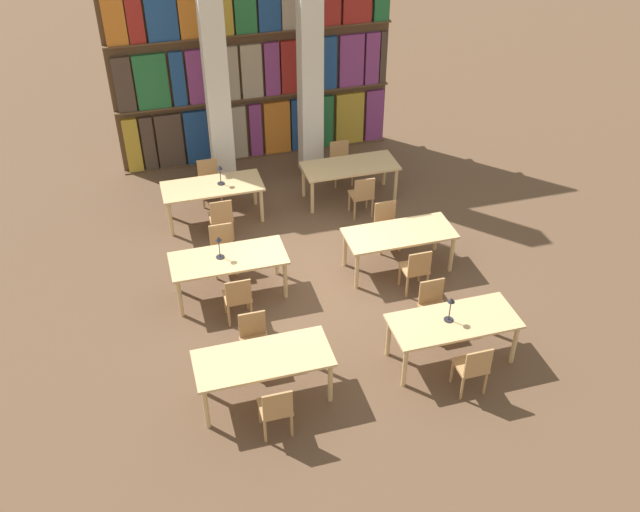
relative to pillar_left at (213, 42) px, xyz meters
The scene contains 25 objects.
ground_plane 4.90m from the pillar_left, 75.98° to the right, with size 40.00×40.00×0.00m, color brown.
bookshelf_bank 1.45m from the pillar_left, 47.06° to the left, with size 5.91×0.35×5.50m.
pillar_left is the anchor object (origin of this frame).
pillar_center 1.88m from the pillar_left, ahead, with size 0.44×0.44×6.00m.
reading_table_0 6.59m from the pillar_left, 94.49° to the right, with size 1.89×0.82×0.76m.
chair_0 7.31m from the pillar_left, 93.93° to the right, with size 0.42×0.40×0.88m.
chair_1 6.03m from the pillar_left, 94.93° to the right, with size 0.42×0.40×0.88m.
reading_table_1 6.99m from the pillar_left, 69.12° to the right, with size 1.89×0.82×0.76m.
chair_2 7.67m from the pillar_left, 71.08° to the right, with size 0.42×0.40×0.88m.
chair_3 6.46m from the pillar_left, 66.73° to the right, with size 0.42×0.40×0.88m.
desk_lamp_0 6.83m from the pillar_left, 69.66° to the right, with size 0.14×0.14×0.41m.
reading_table_2 4.44m from the pillar_left, 98.19° to the right, with size 1.89×0.82×0.76m.
chair_4 5.13m from the pillar_left, 96.77° to the right, with size 0.42×0.40×0.88m.
chair_5 3.99m from the pillar_left, 99.81° to the right, with size 0.42×0.40×0.88m.
desk_lamp_1 4.24m from the pillar_left, 100.12° to the right, with size 0.14×0.14×0.41m.
reading_table_3 5.08m from the pillar_left, 57.78° to the right, with size 1.89×0.82×0.76m.
chair_6 5.72m from the pillar_left, 61.53° to the right, with size 0.42×0.40×0.88m.
chair_7 4.70m from the pillar_left, 51.92° to the right, with size 0.42×0.40×0.88m.
reading_table_4 2.74m from the pillar_left, 107.32° to the right, with size 1.89×0.82×0.76m.
chair_8 3.29m from the pillar_left, 100.88° to the right, with size 0.42×0.40×0.88m.
chair_9 2.64m from the pillar_left, 120.47° to the right, with size 0.42×0.40×0.88m.
desk_lamp_2 2.42m from the pillar_left, 100.59° to the right, with size 0.14×0.14×0.39m.
reading_table_5 3.55m from the pillar_left, 29.91° to the right, with size 1.89×0.82×0.76m.
chair_10 4.00m from the pillar_left, 40.81° to the right, with size 0.42×0.40×0.88m.
chair_11 3.51m from the pillar_left, 15.19° to the right, with size 0.42×0.40×0.88m.
Camera 1 is at (-2.60, -9.35, 7.60)m, focal length 40.00 mm.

